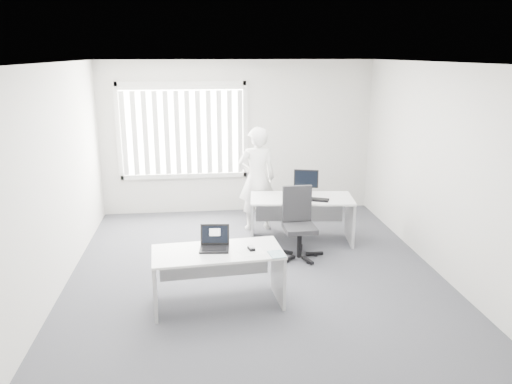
{
  "coord_description": "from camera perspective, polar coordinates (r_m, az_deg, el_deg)",
  "views": [
    {
      "loc": [
        -0.71,
        -6.12,
        2.92
      ],
      "look_at": [
        0.01,
        0.15,
        1.15
      ],
      "focal_mm": 35.0,
      "sensor_mm": 36.0,
      "label": 1
    }
  ],
  "objects": [
    {
      "name": "ground",
      "position": [
        6.82,
        0.02,
        -9.67
      ],
      "size": [
        6.0,
        6.0,
        0.0
      ],
      "primitive_type": "plane",
      "color": "#4A4B51",
      "rests_on": "ground"
    },
    {
      "name": "wall_back",
      "position": [
        9.28,
        -2.11,
        6.23
      ],
      "size": [
        5.0,
        0.02,
        2.8
      ],
      "primitive_type": "cube",
      "color": "silver",
      "rests_on": "ground"
    },
    {
      "name": "wall_front",
      "position": [
        3.55,
        5.66,
        -9.78
      ],
      "size": [
        5.0,
        0.02,
        2.8
      ],
      "primitive_type": "cube",
      "color": "silver",
      "rests_on": "ground"
    },
    {
      "name": "wall_left",
      "position": [
        6.56,
        -22.23,
        1.09
      ],
      "size": [
        0.02,
        6.0,
        2.8
      ],
      "primitive_type": "cube",
      "color": "silver",
      "rests_on": "ground"
    },
    {
      "name": "wall_right",
      "position": [
        7.08,
        20.58,
        2.26
      ],
      "size": [
        0.02,
        6.0,
        2.8
      ],
      "primitive_type": "cube",
      "color": "silver",
      "rests_on": "ground"
    },
    {
      "name": "ceiling",
      "position": [
        6.17,
        0.02,
        14.56
      ],
      "size": [
        5.0,
        6.0,
        0.02
      ],
      "primitive_type": "cube",
      "color": "white",
      "rests_on": "wall_back"
    },
    {
      "name": "window",
      "position": [
        9.19,
        -8.37,
        6.93
      ],
      "size": [
        2.32,
        0.06,
        1.76
      ],
      "primitive_type": "cube",
      "color": "silver",
      "rests_on": "wall_back"
    },
    {
      "name": "blinds",
      "position": [
        9.14,
        -8.38,
        6.69
      ],
      "size": [
        2.2,
        0.1,
        1.5
      ],
      "primitive_type": null,
      "color": "silver",
      "rests_on": "wall_back"
    },
    {
      "name": "desk_near",
      "position": [
        5.95,
        -4.41,
        -8.43
      ],
      "size": [
        1.56,
        0.83,
        0.69
      ],
      "rotation": [
        0.0,
        0.0,
        0.08
      ],
      "color": "silver",
      "rests_on": "ground"
    },
    {
      "name": "desk_far",
      "position": [
        7.91,
        5.2,
        -2.04
      ],
      "size": [
        1.67,
        0.93,
        0.73
      ],
      "rotation": [
        0.0,
        0.0,
        -0.12
      ],
      "color": "silver",
      "rests_on": "ground"
    },
    {
      "name": "office_chair",
      "position": [
        7.39,
        4.91,
        -4.96
      ],
      "size": [
        0.61,
        0.61,
        1.04
      ],
      "rotation": [
        0.0,
        0.0,
        0.04
      ],
      "color": "black",
      "rests_on": "ground"
    },
    {
      "name": "person",
      "position": [
        8.35,
        0.1,
        1.52
      ],
      "size": [
        0.69,
        0.49,
        1.76
      ],
      "primitive_type": "imported",
      "rotation": [
        0.0,
        0.0,
        3.25
      ],
      "color": "white",
      "rests_on": "ground"
    },
    {
      "name": "laptop",
      "position": [
        5.85,
        -4.81,
        -5.43
      ],
      "size": [
        0.37,
        0.34,
        0.27
      ],
      "primitive_type": null,
      "rotation": [
        0.0,
        0.0,
        -0.1
      ],
      "color": "black",
      "rests_on": "desk_near"
    },
    {
      "name": "paper_sheet",
      "position": [
        5.82,
        -0.54,
        -6.88
      ],
      "size": [
        0.34,
        0.28,
        0.0
      ],
      "primitive_type": "cube",
      "rotation": [
        0.0,
        0.0,
        0.26
      ],
      "color": "white",
      "rests_on": "desk_near"
    },
    {
      "name": "mouse",
      "position": [
        5.87,
        -0.54,
        -6.42
      ],
      "size": [
        0.09,
        0.12,
        0.05
      ],
      "primitive_type": null,
      "rotation": [
        0.0,
        0.0,
        0.22
      ],
      "color": "#B9B9BC",
      "rests_on": "paper_sheet"
    },
    {
      "name": "booklet",
      "position": [
        5.75,
        2.39,
        -7.12
      ],
      "size": [
        0.2,
        0.25,
        0.01
      ],
      "primitive_type": "cube",
      "rotation": [
        0.0,
        0.0,
        0.15
      ],
      "color": "white",
      "rests_on": "desk_near"
    },
    {
      "name": "keyboard",
      "position": [
        7.73,
        6.47,
        -0.83
      ],
      "size": [
        0.53,
        0.35,
        0.02
      ],
      "primitive_type": "cube",
      "rotation": [
        0.0,
        0.0,
        -0.4
      ],
      "color": "black",
      "rests_on": "desk_far"
    },
    {
      "name": "monitor",
      "position": [
        8.03,
        5.74,
        1.19
      ],
      "size": [
        0.41,
        0.21,
        0.39
      ],
      "primitive_type": null,
      "rotation": [
        0.0,
        0.0,
        -0.26
      ],
      "color": "black",
      "rests_on": "desk_far"
    }
  ]
}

